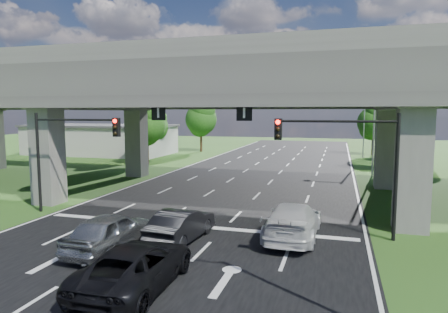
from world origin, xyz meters
The scene contains 18 objects.
ground centered at (0.00, 0.00, 0.00)m, with size 160.00×160.00×0.00m, color #2A4A17.
road centered at (0.00, 10.00, 0.01)m, with size 18.00×120.00×0.03m, color black.
overpass centered at (0.00, 12.00, 7.92)m, with size 80.00×15.00×10.00m.
warehouse centered at (-26.00, 35.00, 2.00)m, with size 20.00×10.00×4.00m, color #9E9E99.
signal_right centered at (7.82, 3.94, 4.19)m, with size 5.76×0.54×6.00m.
signal_left centered at (-7.82, 3.94, 4.19)m, with size 5.76×0.54×6.00m.
streetlight_far centered at (10.10, 24.00, 5.85)m, with size 3.38×0.25×10.00m.
streetlight_beyond centered at (10.10, 40.00, 5.85)m, with size 3.38×0.25×10.00m.
tree_left_near centered at (-13.95, 26.00, 4.82)m, with size 4.50×4.50×7.80m.
tree_left_mid centered at (-16.95, 34.00, 4.17)m, with size 3.91×3.90×6.76m.
tree_left_far centered at (-12.95, 42.00, 5.14)m, with size 4.80×4.80×8.32m.
tree_right_near centered at (13.05, 28.00, 4.50)m, with size 4.20×4.20×7.28m.
tree_right_mid centered at (16.05, 36.00, 4.17)m, with size 3.91×3.90×6.76m.
tree_right_far centered at (12.05, 44.00, 4.82)m, with size 4.50×4.50×7.80m.
car_silver centered at (-2.02, -0.98, 0.87)m, with size 1.98×4.93×1.68m, color #979A9E.
car_dark centered at (0.42, 1.11, 0.79)m, with size 1.60×4.60×1.52m, color black.
car_white centered at (5.40, 3.00, 0.87)m, with size 2.35×5.78×1.68m, color #B7B7B7.
car_trailing centered at (0.84, -4.02, 0.80)m, with size 2.54×5.52×1.53m, color black.
Camera 1 is at (7.40, -15.81, 6.02)m, focal length 32.00 mm.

